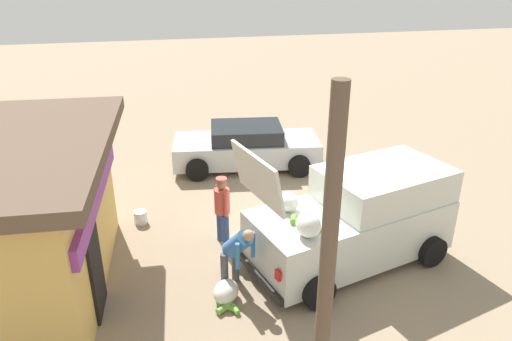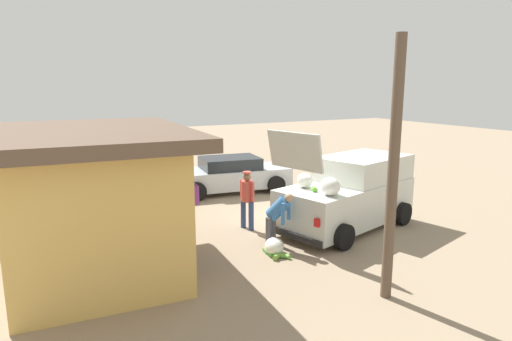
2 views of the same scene
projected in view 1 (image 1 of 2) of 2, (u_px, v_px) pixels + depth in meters
The scene contains 9 objects.
ground_plane at pixel (317, 236), 11.20m from camera, with size 60.00×60.00×0.00m, color gray.
storefront_bar at pixel (7, 219), 8.76m from camera, with size 5.67×4.30×3.09m.
delivery_van at pixel (357, 218), 10.04m from camera, with size 3.05×4.75×2.90m.
parked_sedan at pixel (246, 147), 14.74m from camera, with size 2.58×4.60×1.31m.
vendor_standing at pixel (222, 207), 10.54m from camera, with size 0.56×0.41×1.65m.
customer_bending at pixel (237, 251), 9.13m from camera, with size 0.70×0.69×1.42m.
unloaded_banana_pile at pixel (226, 293), 9.04m from camera, with size 0.86×0.69×0.39m.
paint_bucket at pixel (141, 217), 11.71m from camera, with size 0.31×0.31×0.31m, color silver.
utility_pole at pixel (326, 280), 5.76m from camera, with size 0.20×0.20×4.88m, color brown.
Camera 1 is at (-9.06, 3.44, 6.00)m, focal length 33.60 mm.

